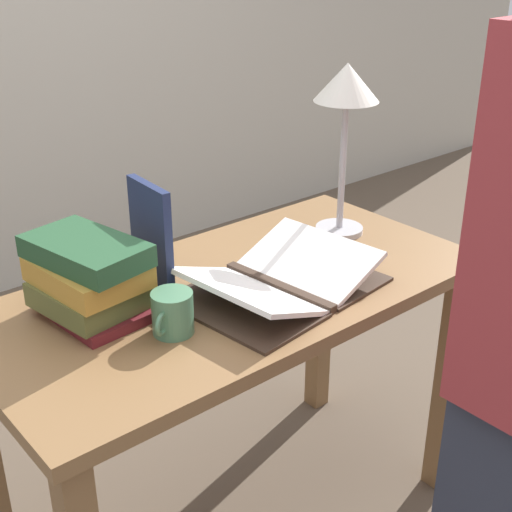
% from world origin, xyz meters
% --- Properties ---
extents(reading_desk, '(1.24, 0.62, 0.76)m').
position_xyz_m(reading_desk, '(0.00, 0.00, 0.64)').
color(reading_desk, brown).
rests_on(reading_desk, ground_plane).
extents(open_book, '(0.50, 0.39, 0.08)m').
position_xyz_m(open_book, '(0.07, -0.09, 0.79)').
color(open_book, '#38281E').
rests_on(open_book, reading_desk).
extents(book_stack_tall, '(0.23, 0.30, 0.18)m').
position_xyz_m(book_stack_tall, '(-0.33, 0.09, 0.85)').
color(book_stack_tall, maroon).
rests_on(book_stack_tall, reading_desk).
extents(book_standing_upright, '(0.03, 0.17, 0.26)m').
position_xyz_m(book_standing_upright, '(-0.15, 0.11, 0.89)').
color(book_standing_upright, '#1E284C').
rests_on(book_standing_upright, reading_desk).
extents(reading_lamp, '(0.17, 0.17, 0.47)m').
position_xyz_m(reading_lamp, '(0.43, 0.07, 1.14)').
color(reading_lamp, '#ADADB2').
rests_on(reading_lamp, reading_desk).
extents(coffee_mug, '(0.11, 0.09, 0.09)m').
position_xyz_m(coffee_mug, '(-0.23, -0.08, 0.81)').
color(coffee_mug, '#4C7F5B').
rests_on(coffee_mug, reading_desk).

